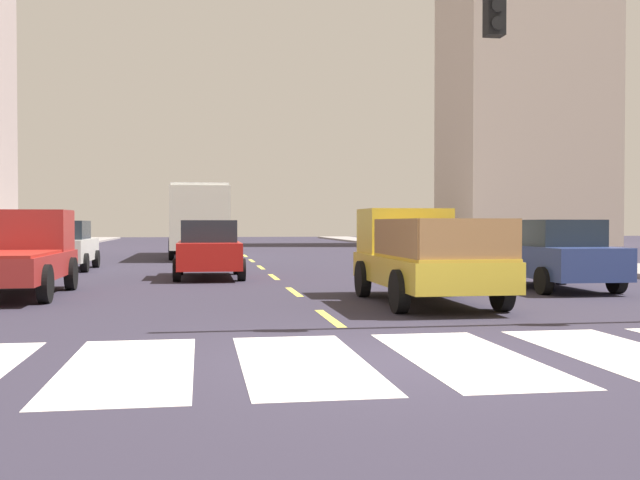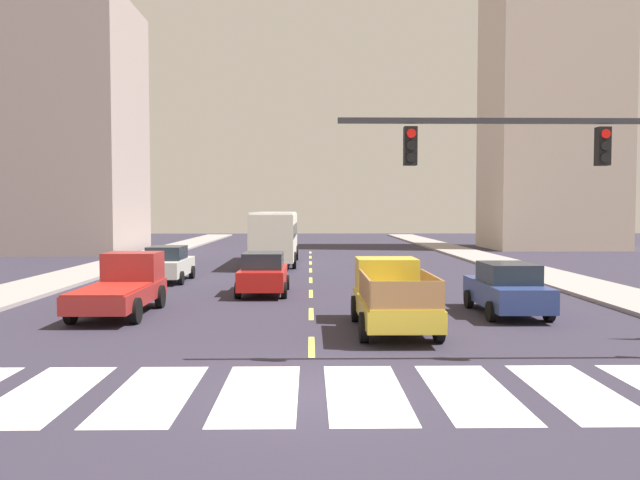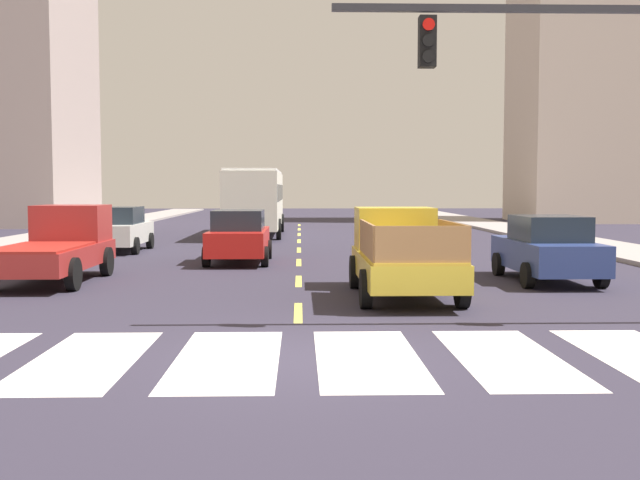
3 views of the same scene
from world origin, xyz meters
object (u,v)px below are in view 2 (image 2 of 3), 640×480
Objects in this scene: pickup_dark at (123,286)px; city_bus at (276,234)px; pickup_stakebed at (391,296)px; sedan_near_left at (168,264)px; sedan_near_right at (507,289)px; sedan_far at (264,273)px.

pickup_dark is 19.11m from city_bus.
pickup_stakebed is 15.14m from sedan_near_left.
city_bus reaches higher than sedan_near_left.
sedan_near_left is (-0.59, 9.15, -0.06)m from pickup_dark.
sedan_far is at bearing 147.85° from sedan_near_right.
sedan_near_left and sedan_near_right have the same top height.
sedan_far is (0.26, -13.99, -1.09)m from city_bus.
pickup_stakebed is 1.18× the size of sedan_near_left.
pickup_stakebed is 8.64m from sedan_far.
sedan_far is 9.89m from sedan_near_right.
pickup_dark is 1.18× the size of sedan_far.
pickup_dark is at bearing -85.33° from sedan_near_left.
pickup_stakebed reaches higher than sedan_near_right.
pickup_stakebed is 1.00× the size of pickup_dark.
sedan_near_left is (-4.68, -9.50, -1.09)m from city_bus.
pickup_dark is at bearing 177.09° from sedan_near_right.
sedan_near_left is 16.51m from sedan_near_right.
city_bus reaches higher than pickup_dark.
sedan_near_left is 1.00× the size of sedan_far.
sedan_near_right is (8.41, -5.21, 0.00)m from sedan_far.
pickup_stakebed is at bearing -78.97° from city_bus.
city_bus is 2.45× the size of sedan_far.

